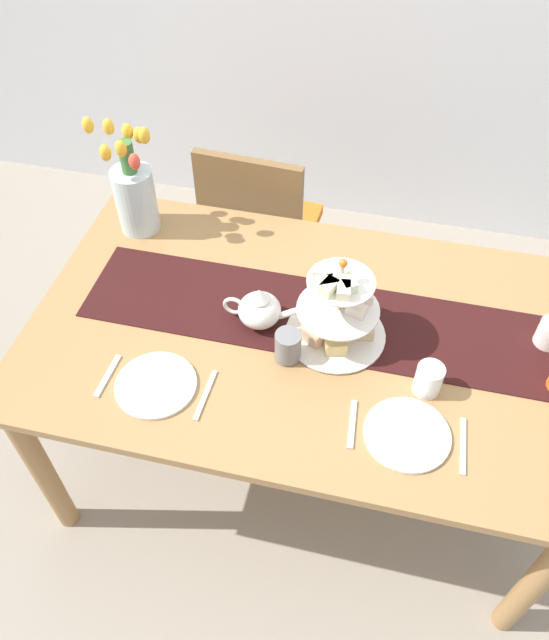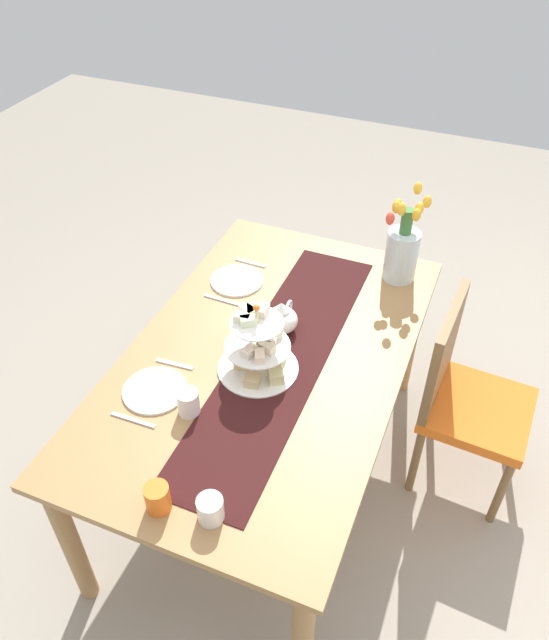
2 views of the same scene
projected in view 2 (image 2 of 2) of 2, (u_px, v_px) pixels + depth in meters
name	position (u px, v px, depth m)	size (l,w,h in m)	color
ground_plane	(268.00, 473.00, 2.85)	(8.00, 8.00, 0.00)	gray
dining_table	(267.00, 372.00, 2.42)	(1.68, 1.02, 0.76)	#A37747
chair_left	(464.00, 393.00, 2.55)	(0.45, 0.45, 0.91)	brown
table_runner	(281.00, 358.00, 2.34)	(1.41, 0.33, 0.00)	black
tiered_cake_stand	(258.00, 350.00, 2.23)	(0.30, 0.30, 0.30)	beige
teapot	(281.00, 319.00, 2.42)	(0.24, 0.13, 0.14)	white
tulip_vase	(402.00, 249.00, 2.63)	(0.23, 0.15, 0.41)	silver
cream_jug	(210.00, 509.00, 1.80)	(0.08, 0.08, 0.09)	white
dinner_plate_left	(237.00, 280.00, 2.70)	(0.23, 0.23, 0.01)	white
fork_left	(250.00, 263.00, 2.80)	(0.02, 0.15, 0.01)	silver
knife_left	(222.00, 300.00, 2.60)	(0.01, 0.17, 0.01)	silver
dinner_plate_right	(155.00, 390.00, 2.21)	(0.23, 0.23, 0.01)	white
fork_right	(175.00, 364.00, 2.31)	(0.02, 0.15, 0.01)	silver
knife_right	(133.00, 420.00, 2.11)	(0.01, 0.17, 0.01)	silver
mug_grey	(243.00, 331.00, 2.38)	(0.08, 0.08, 0.10)	slate
mug_white_text	(188.00, 403.00, 2.11)	(0.08, 0.08, 0.10)	white
mug_orange	(158.00, 498.00, 1.83)	(0.08, 0.08, 0.10)	orange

